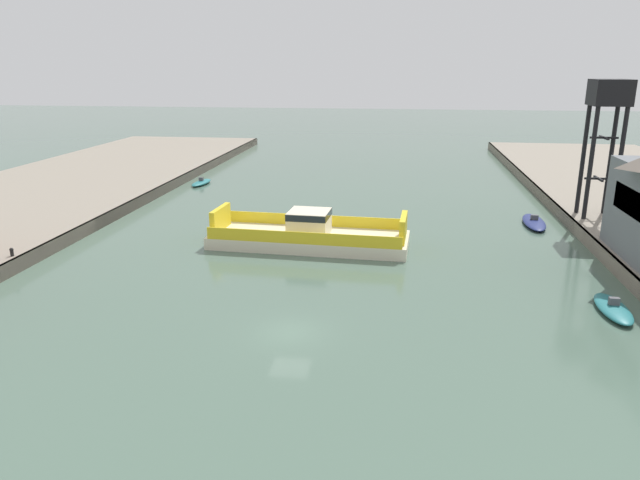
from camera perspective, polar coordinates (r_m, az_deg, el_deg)
ground_plane at (r=37.97m, az=-2.94°, el=-8.94°), size 400.00×400.00×0.00m
chain_ferry at (r=55.18m, az=-1.05°, el=0.50°), size 18.74×7.39×3.38m
moored_boat_near_left at (r=45.38m, az=26.52°, el=-5.95°), size 1.94×5.63×1.10m
moored_boat_near_right at (r=66.60m, az=20.02°, el=1.64°), size 2.53×7.27×1.09m
moored_boat_mid_left at (r=85.70m, az=-11.43°, el=5.47°), size 2.16×5.42×1.05m
crane_tower at (r=65.90m, az=26.13°, el=11.36°), size 3.52×3.52×13.73m
bollard_left_aft at (r=54.44m, az=-27.70°, el=-0.99°), size 0.32×0.32×0.71m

